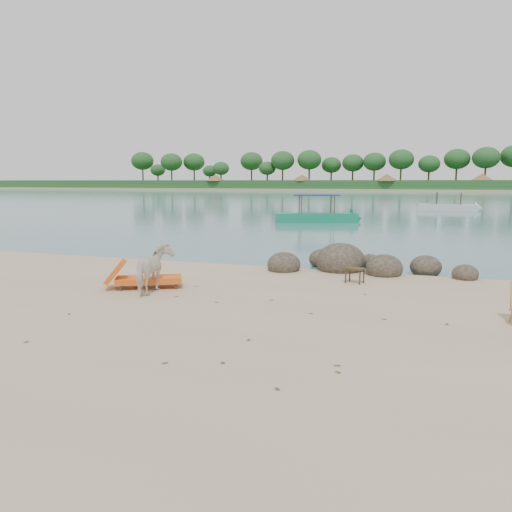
{
  "coord_description": "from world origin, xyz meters",
  "views": [
    {
      "loc": [
        3.67,
        -9.68,
        2.86
      ],
      "look_at": [
        -0.34,
        2.0,
        1.0
      ],
      "focal_mm": 35.0,
      "sensor_mm": 36.0,
      "label": 1
    }
  ],
  "objects_px": {
    "boulders": "(353,265)",
    "side_table": "(355,276)",
    "cow": "(154,270)",
    "boat_near": "(317,199)",
    "lounge_chair": "(149,277)"
  },
  "relations": [
    {
      "from": "side_table",
      "to": "boulders",
      "type": "bearing_deg",
      "value": 116.64
    },
    {
      "from": "boulders",
      "to": "cow",
      "type": "height_order",
      "value": "cow"
    },
    {
      "from": "boulders",
      "to": "lounge_chair",
      "type": "xyz_separation_m",
      "value": [
        -4.79,
        -4.42,
        0.11
      ]
    },
    {
      "from": "boulders",
      "to": "boat_near",
      "type": "relative_size",
      "value": 0.97
    },
    {
      "from": "cow",
      "to": "side_table",
      "type": "xyz_separation_m",
      "value": [
        4.69,
        2.88,
        -0.4
      ]
    },
    {
      "from": "lounge_chair",
      "to": "boat_near",
      "type": "relative_size",
      "value": 0.33
    },
    {
      "from": "cow",
      "to": "boulders",
      "type": "bearing_deg",
      "value": -141.87
    },
    {
      "from": "boulders",
      "to": "lounge_chair",
      "type": "height_order",
      "value": "boulders"
    },
    {
      "from": "boat_near",
      "to": "side_table",
      "type": "bearing_deg",
      "value": -95.99
    },
    {
      "from": "cow",
      "to": "boat_near",
      "type": "height_order",
      "value": "boat_near"
    },
    {
      "from": "boat_near",
      "to": "boulders",
      "type": "bearing_deg",
      "value": -95.43
    },
    {
      "from": "boat_near",
      "to": "lounge_chair",
      "type": "bearing_deg",
      "value": -109.65
    },
    {
      "from": "boulders",
      "to": "side_table",
      "type": "distance_m",
      "value": 2.03
    },
    {
      "from": "lounge_chair",
      "to": "boat_near",
      "type": "bearing_deg",
      "value": 63.42
    },
    {
      "from": "cow",
      "to": "lounge_chair",
      "type": "distance_m",
      "value": 0.7
    }
  ]
}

